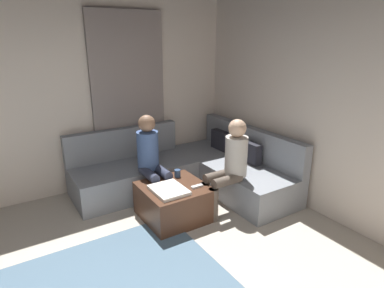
{
  "coord_description": "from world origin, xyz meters",
  "views": [
    {
      "loc": [
        1.69,
        -0.46,
        2.14
      ],
      "look_at": [
        -1.63,
        1.63,
        0.85
      ],
      "focal_mm": 30.58,
      "sensor_mm": 36.0,
      "label": 1
    }
  ],
  "objects_px": {
    "ottoman": "(174,201)",
    "coffee_mug": "(177,173)",
    "sectional_couch": "(190,170)",
    "person_on_couch_back": "(230,163)",
    "game_remote": "(197,186)",
    "person_on_couch_side": "(151,158)"
  },
  "relations": [
    {
      "from": "ottoman",
      "to": "person_on_couch_back",
      "type": "relative_size",
      "value": 0.63
    },
    {
      "from": "ottoman",
      "to": "sectional_couch",
      "type": "bearing_deg",
      "value": 134.83
    },
    {
      "from": "coffee_mug",
      "to": "person_on_couch_back",
      "type": "relative_size",
      "value": 0.08
    },
    {
      "from": "game_remote",
      "to": "person_on_couch_side",
      "type": "bearing_deg",
      "value": -155.51
    },
    {
      "from": "coffee_mug",
      "to": "person_on_couch_back",
      "type": "xyz_separation_m",
      "value": [
        0.46,
        0.48,
        0.19
      ]
    },
    {
      "from": "coffee_mug",
      "to": "person_on_couch_back",
      "type": "bearing_deg",
      "value": 46.53
    },
    {
      "from": "coffee_mug",
      "to": "game_remote",
      "type": "bearing_deg",
      "value": 5.71
    },
    {
      "from": "person_on_couch_back",
      "to": "person_on_couch_side",
      "type": "xyz_separation_m",
      "value": [
        -0.7,
        -0.73,
        0.0
      ]
    },
    {
      "from": "ottoman",
      "to": "person_on_couch_back",
      "type": "xyz_separation_m",
      "value": [
        0.24,
        0.66,
        0.45
      ]
    },
    {
      "from": "person_on_couch_back",
      "to": "sectional_couch",
      "type": "bearing_deg",
      "value": 3.74
    },
    {
      "from": "ottoman",
      "to": "person_on_couch_side",
      "type": "distance_m",
      "value": 0.64
    },
    {
      "from": "sectional_couch",
      "to": "person_on_couch_back",
      "type": "bearing_deg",
      "value": 3.74
    },
    {
      "from": "coffee_mug",
      "to": "game_remote",
      "type": "height_order",
      "value": "coffee_mug"
    },
    {
      "from": "ottoman",
      "to": "game_remote",
      "type": "relative_size",
      "value": 5.07
    },
    {
      "from": "game_remote",
      "to": "person_on_couch_back",
      "type": "relative_size",
      "value": 0.12
    },
    {
      "from": "sectional_couch",
      "to": "ottoman",
      "type": "relative_size",
      "value": 3.36
    },
    {
      "from": "ottoman",
      "to": "coffee_mug",
      "type": "distance_m",
      "value": 0.38
    },
    {
      "from": "person_on_couch_side",
      "to": "game_remote",
      "type": "bearing_deg",
      "value": 114.49
    },
    {
      "from": "person_on_couch_back",
      "to": "person_on_couch_side",
      "type": "relative_size",
      "value": 1.0
    },
    {
      "from": "sectional_couch",
      "to": "ottoman",
      "type": "xyz_separation_m",
      "value": [
        0.6,
        -0.61,
        -0.07
      ]
    },
    {
      "from": "ottoman",
      "to": "game_remote",
      "type": "height_order",
      "value": "game_remote"
    },
    {
      "from": "coffee_mug",
      "to": "person_on_couch_side",
      "type": "relative_size",
      "value": 0.08
    }
  ]
}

